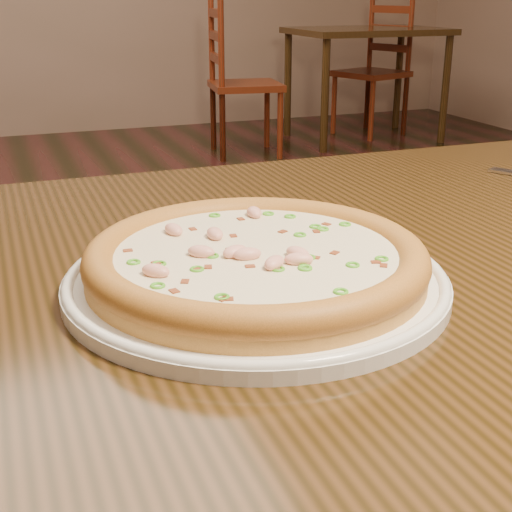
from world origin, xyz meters
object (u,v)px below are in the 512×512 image
object	(u,v)px
bg_table_right	(367,43)
hero_table	(347,342)
chair_d	(376,72)
pizza	(256,259)
plate	(256,279)
chair_c	(237,85)

from	to	relation	value
bg_table_right	hero_table	bearing A→B (deg)	-119.33
chair_d	pizza	bearing A→B (deg)	-121.22
plate	chair_c	size ratio (longest dim) A/B	0.35
plate	pizza	size ratio (longest dim) A/B	1.12
chair_c	plate	bearing A→B (deg)	-109.00
plate	chair_c	distance (m)	3.95
plate	chair_c	xyz separation A→B (m)	(1.28, 3.72, -0.32)
plate	pizza	world-z (taller)	pizza
plate	chair_c	world-z (taller)	chair_c
pizza	chair_c	bearing A→B (deg)	71.00
pizza	bg_table_right	xyz separation A→B (m)	(2.27, 3.89, -0.12)
bg_table_right	chair_c	bearing A→B (deg)	-170.77
bg_table_right	plate	bearing A→B (deg)	-120.35
bg_table_right	chair_d	xyz separation A→B (m)	(0.18, 0.17, -0.22)
hero_table	chair_d	size ratio (longest dim) A/B	1.26
pizza	chair_c	distance (m)	3.95
chair_c	hero_table	bearing A→B (deg)	-107.56
pizza	chair_c	world-z (taller)	chair_c
hero_table	plate	distance (m)	0.17
bg_table_right	chair_c	xyz separation A→B (m)	(-0.99, -0.16, -0.22)
hero_table	chair_d	bearing A→B (deg)	59.73
chair_c	chair_d	distance (m)	1.22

